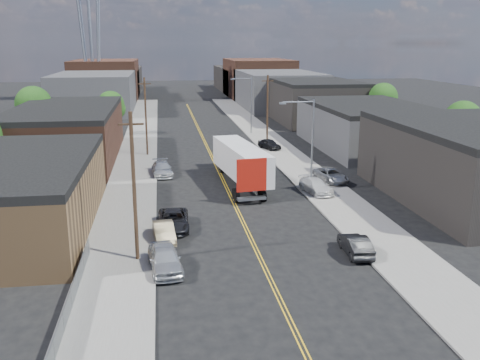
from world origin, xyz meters
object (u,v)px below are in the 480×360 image
object	(u,v)px
car_left_c	(173,220)
car_right_oncoming	(355,245)
car_right_lot_b	(316,186)
semi_truck	(239,160)
car_ahead_truck	(233,147)
car_left_d	(162,169)
car_right_lot_c	(269,144)
car_right_lot_a	(331,175)
car_left_a	(165,259)
car_left_b	(164,232)

from	to	relation	value
car_left_c	car_right_oncoming	bearing A→B (deg)	-28.56
car_right_lot_b	semi_truck	bearing A→B (deg)	128.50
semi_truck	car_ahead_truck	distance (m)	16.24
semi_truck	car_left_d	bearing A→B (deg)	143.40
car_left_c	car_right_lot_c	distance (m)	33.35
car_right_oncoming	semi_truck	bearing A→B (deg)	-73.17
car_left_c	car_right_lot_a	distance (m)	20.52
car_right_oncoming	car_ahead_truck	bearing A→B (deg)	-81.58
semi_truck	car_ahead_truck	size ratio (longest dim) A/B	3.33
car_right_oncoming	car_right_lot_b	distance (m)	15.17
car_left_a	car_right_oncoming	distance (m)	13.03
semi_truck	car_right_lot_b	size ratio (longest dim) A/B	3.57
car_left_b	car_left_c	xyz separation A→B (m)	(0.75, 2.48, 0.04)
car_left_b	car_right_oncoming	size ratio (longest dim) A/B	0.97
car_right_lot_c	car_right_lot_a	bearing A→B (deg)	-103.47
semi_truck	car_left_b	size ratio (longest dim) A/B	4.04
car_right_lot_c	car_ahead_truck	bearing A→B (deg)	166.40
car_ahead_truck	car_right_oncoming	bearing A→B (deg)	-80.60
car_left_b	car_left_a	bearing A→B (deg)	-95.35
car_right_oncoming	car_left_d	bearing A→B (deg)	-59.59
semi_truck	car_right_lot_c	world-z (taller)	semi_truck
car_right_oncoming	car_ahead_truck	xyz separation A→B (m)	(-3.54, 36.65, -0.01)
car_left_a	car_left_c	xyz separation A→B (m)	(0.75, 7.94, -0.11)
car_left_c	car_left_d	xyz separation A→B (m)	(-0.75, 17.89, 0.02)
car_left_c	car_right_lot_c	size ratio (longest dim) A/B	1.29
car_left_d	car_left_b	bearing A→B (deg)	-94.41
car_right_oncoming	car_right_lot_c	xyz separation A→B (m)	(1.60, 37.42, 0.13)
car_left_a	car_right_lot_c	bearing A→B (deg)	62.81
car_left_d	car_ahead_truck	world-z (taller)	car_left_d
car_left_c	car_right_lot_b	distance (m)	16.00
car_right_oncoming	car_right_lot_a	bearing A→B (deg)	-100.07
car_left_b	car_left_d	distance (m)	20.37
car_left_c	car_left_d	distance (m)	17.90
car_right_oncoming	car_right_lot_b	bearing A→B (deg)	-93.15
car_left_d	car_right_lot_a	world-z (taller)	car_right_lot_a
car_left_b	car_right_lot_b	xyz separation A→B (m)	(14.60, 10.48, 0.15)
car_left_d	car_right_lot_a	bearing A→B (deg)	-23.11
semi_truck	car_ahead_truck	bearing A→B (deg)	76.90
car_left_a	car_right_lot_b	xyz separation A→B (m)	(14.60, 15.94, -0.00)
car_right_oncoming	car_right_lot_c	size ratio (longest dim) A/B	1.06
car_left_a	car_left_b	bearing A→B (deg)	83.69
car_left_b	car_ahead_truck	size ratio (longest dim) A/B	0.82
car_right_lot_c	car_right_oncoming	bearing A→B (deg)	-114.60
semi_truck	car_left_d	xyz separation A→B (m)	(-7.90, 4.39, -1.69)
semi_truck	car_right_oncoming	xyz separation A→B (m)	(5.10, -20.58, -1.72)
car_right_lot_b	car_right_oncoming	bearing A→B (deg)	-108.18
car_right_lot_a	car_right_lot_b	size ratio (longest dim) A/B	1.04
car_left_b	car_right_lot_b	world-z (taller)	car_right_lot_b
car_left_b	car_right_lot_b	size ratio (longest dim) A/B	0.88
car_left_c	car_ahead_truck	size ratio (longest dim) A/B	1.04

